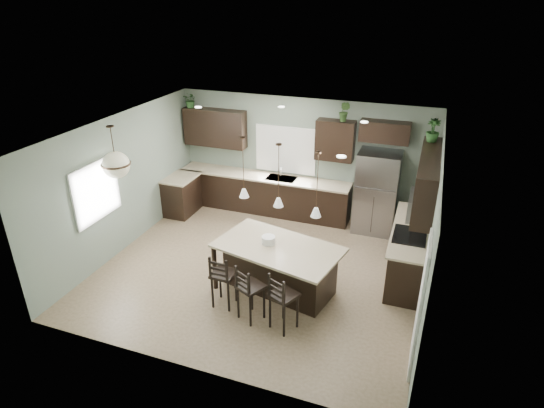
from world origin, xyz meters
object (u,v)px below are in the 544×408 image
Objects in this scene: bar_stool_left at (224,280)px; plant_back_left at (191,100)px; serving_dish at (268,240)px; bar_stool_right at (284,301)px; refrigerator at (376,192)px; kitchen_island at (278,269)px; bar_stool_center at (251,292)px.

plant_back_left is (-2.56, 3.79, 2.07)m from bar_stool_left.
bar_stool_right is (0.61, -0.96, -0.47)m from serving_dish.
plant_back_left is at bearing 124.48° from bar_stool_left.
refrigerator is 5.04× the size of plant_back_left.
kitchen_island is 2.09× the size of bar_stool_center.
serving_dish is 1.03m from bar_stool_center.
bar_stool_right is at bearing 21.99° from bar_stool_center.
bar_stool_right is (1.15, -0.22, 0.01)m from bar_stool_left.
kitchen_island is at bearing -43.20° from plant_back_left.
serving_dish is 0.23× the size of bar_stool_center.
bar_stool_right reaches higher than kitchen_island.
plant_back_left is (-3.14, 3.97, 2.07)m from bar_stool_center.
kitchen_island is at bearing 105.58° from bar_stool_center.
plant_back_left reaches higher than bar_stool_center.
plant_back_left is (-3.72, 4.01, 2.06)m from bar_stool_right.
bar_stool_left is 1.00× the size of bar_stool_center.
refrigerator is at bearing 63.02° from serving_dish.
plant_back_left is (-4.58, 0.16, 1.66)m from refrigerator.
bar_stool_right is (0.58, -0.04, 0.01)m from bar_stool_center.
refrigerator is 7.71× the size of serving_dish.
kitchen_island is at bearing -12.50° from serving_dish.
bar_stool_left is (-0.73, -0.69, 0.05)m from kitchen_island.
bar_stool_center is (-0.16, -0.87, 0.05)m from kitchen_island.
bar_stool_center is at bearing -16.82° from bar_stool_left.
bar_stool_right is (0.42, -0.91, 0.06)m from kitchen_island.
kitchen_island is at bearing 43.78° from bar_stool_left.
refrigerator is at bearing 95.45° from bar_stool_center.
kitchen_island is 1.01m from bar_stool_right.
bar_stool_center is at bearing -87.98° from serving_dish.
bar_stool_left is (-2.01, -3.63, -0.41)m from refrigerator.
bar_stool_center is 2.81× the size of plant_back_left.
bar_stool_center is 0.58m from bar_stool_right.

